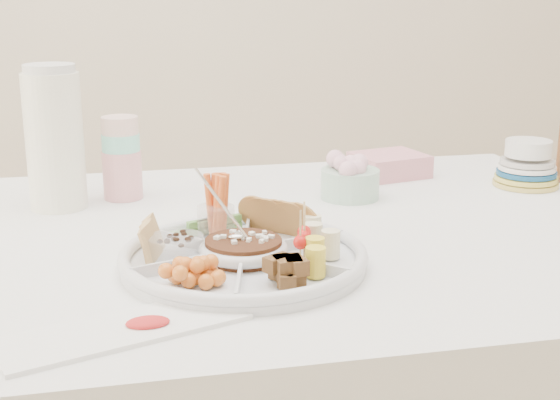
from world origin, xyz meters
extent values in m
cube|color=brown|center=(0.80, 0.23, 0.52)|extent=(0.53, 0.53, 1.04)
cylinder|color=white|center=(-0.02, -0.18, 0.78)|extent=(0.47, 0.47, 0.04)
cylinder|color=#47291C|center=(-0.02, -0.18, 0.79)|extent=(0.15, 0.15, 0.04)
cylinder|color=#B1C7A1|center=(-0.19, 0.28, 0.87)|extent=(0.10, 0.10, 0.22)
cylinder|color=white|center=(-0.31, 0.23, 0.90)|extent=(0.11, 0.11, 0.29)
cylinder|color=#9FE0B9|center=(0.27, 0.18, 0.80)|extent=(0.15, 0.15, 0.09)
cube|color=pink|center=(0.41, 0.34, 0.78)|extent=(0.18, 0.16, 0.05)
cylinder|color=yellow|center=(0.67, 0.19, 0.80)|extent=(0.16, 0.16, 0.09)
cube|color=white|center=(-0.20, -0.37, 0.76)|extent=(0.34, 0.20, 0.01)
camera|label=1|loc=(-0.20, -1.31, 1.19)|focal=50.00mm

